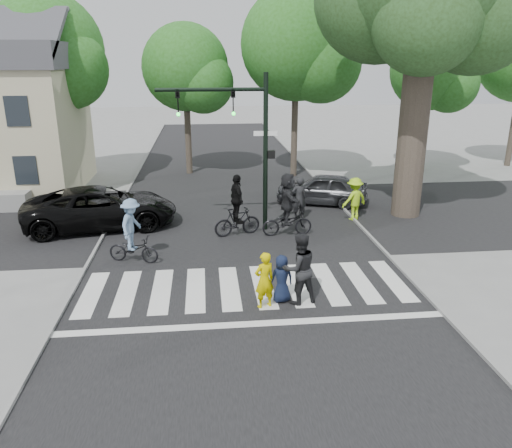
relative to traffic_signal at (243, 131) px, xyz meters
The scene contains 21 objects.
ground 7.33m from the traffic_signal, 93.27° to the right, with size 120.00×120.00×0.00m, color gray.
road_stem 4.09m from the traffic_signal, 106.46° to the right, with size 10.00×70.00×0.01m, color black.
road_cross 4.31m from the traffic_signal, 101.11° to the left, with size 70.00×10.00×0.01m, color black.
curb_left 6.74m from the traffic_signal, 167.50° to the right, with size 0.10×70.00×0.10m, color gray.
curb_right 6.19m from the traffic_signal, 14.31° to the right, with size 0.10×70.00×0.10m, color gray.
crosswalk 6.78m from the traffic_signal, 93.66° to the right, with size 10.00×3.85×0.01m.
traffic_signal is the anchor object (origin of this frame).
bg_tree_1 13.26m from the traffic_signal, 134.31° to the left, with size 6.09×5.80×9.80m.
bg_tree_2 10.80m from the traffic_signal, 101.45° to the left, with size 5.04×4.80×8.40m.
bg_tree_3 10.35m from the traffic_signal, 66.46° to the left, with size 6.30×6.00×10.20m.
bg_tree_4 15.58m from the traffic_signal, 39.88° to the left, with size 4.83×4.60×8.15m.
pedestrian_woman 7.19m from the traffic_signal, 89.78° to the right, with size 0.58×0.38×1.60m, color #D1C000.
pedestrian_child 7.01m from the traffic_signal, 85.02° to the right, with size 0.67×0.44×1.37m, color #121B35.
pedestrian_adult 7.01m from the traffic_signal, 80.94° to the right, with size 0.99×0.77×2.04m, color black.
cyclist_left 5.68m from the traffic_signal, 143.73° to the right, with size 1.82×1.26×2.18m.
cyclist_mid 3.00m from the traffic_signal, 116.65° to the right, with size 1.89×1.19×2.38m.
cyclist_right 3.33m from the traffic_signal, 25.80° to the right, with size 1.96×1.82×2.44m.
car_suv 6.49m from the traffic_signal, behind, with size 2.72×5.90×1.64m, color black.
car_grey 6.06m from the traffic_signal, 40.74° to the left, with size 1.69×4.20×1.43m, color #2C2E30.
bystander_hivis 5.65m from the traffic_signal, 10.39° to the left, with size 1.16×0.67×1.80m, color #A3DB1A.
bystander_dark 4.03m from the traffic_signal, 26.26° to the left, with size 0.66×0.43×1.81m, color black.
Camera 1 is at (-1.13, -12.45, 6.47)m, focal length 35.00 mm.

